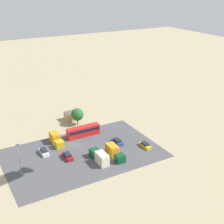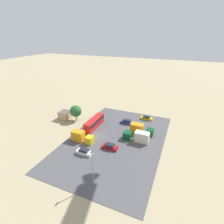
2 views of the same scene
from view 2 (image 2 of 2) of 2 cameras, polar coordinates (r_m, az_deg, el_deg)
ground_plane at (r=59.13m, az=-4.84°, el=-7.71°), size 400.00×400.00×0.00m
parking_lot_surface at (r=56.72m, az=1.17°, el=-9.10°), size 45.23×29.16×0.08m
shed_building at (r=71.95m, az=-15.11°, el=-1.00°), size 4.40×3.97×3.04m
bus at (r=63.46m, az=-5.81°, el=-3.39°), size 11.12×2.53×3.37m
parked_car_0 at (r=70.39m, az=11.21°, el=-1.95°), size 1.76×4.58×1.42m
parked_car_1 at (r=52.47m, az=-0.68°, el=-11.27°), size 1.90×4.63×1.58m
parked_car_2 at (r=66.20m, az=4.88°, el=-3.25°), size 1.80×4.66×1.56m
parked_car_3 at (r=51.06m, az=-9.07°, el=-12.75°), size 1.85×4.58×1.62m
parked_truck_0 at (r=60.22m, az=9.28°, el=-5.60°), size 2.48×7.73×3.24m
parked_truck_1 at (r=56.26m, az=-9.98°, el=-7.97°), size 2.43×7.16×3.25m
parked_truck_2 at (r=56.01m, az=8.38°, el=-7.95°), size 2.47×8.18×3.34m
tree_near_shed at (r=68.50m, az=-11.76°, el=0.28°), size 4.48×4.48×6.21m
light_pole_lot_centre at (r=39.33m, az=-6.28°, el=-17.48°), size 0.90×0.28×9.29m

